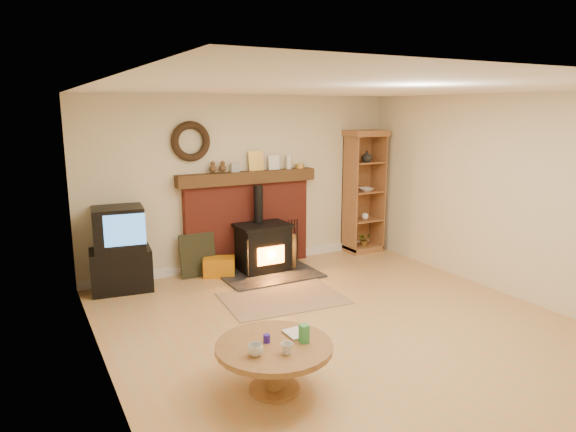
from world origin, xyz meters
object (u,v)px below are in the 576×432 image
wood_stove (264,249)px  tv_unit (120,251)px  coffee_table (274,353)px  curio_cabinet (363,192)px

wood_stove → tv_unit: wood_stove is taller
tv_unit → coffee_table: 3.31m
wood_stove → tv_unit: bearing=174.5°
tv_unit → coffee_table: bearing=-78.3°
wood_stove → tv_unit: 2.05m
coffee_table → wood_stove: bearing=65.9°
wood_stove → coffee_table: size_ratio=1.38×
coffee_table → tv_unit: bearing=101.7°
wood_stove → tv_unit: size_ratio=1.23×
wood_stove → curio_cabinet: 2.13m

